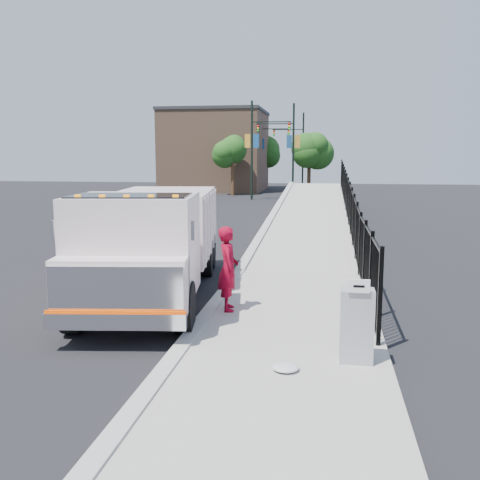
# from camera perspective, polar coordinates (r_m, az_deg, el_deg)

# --- Properties ---
(ground) EXTENTS (120.00, 120.00, 0.00)m
(ground) POSITION_cam_1_polar(r_m,az_deg,el_deg) (12.48, -2.99, -7.65)
(ground) COLOR black
(ground) RESTS_ON ground
(sidewalk) EXTENTS (3.55, 12.00, 0.12)m
(sidewalk) POSITION_cam_1_polar(r_m,az_deg,el_deg) (10.32, 5.31, -10.92)
(sidewalk) COLOR #9E998E
(sidewalk) RESTS_ON ground
(curb) EXTENTS (0.30, 12.00, 0.16)m
(curb) POSITION_cam_1_polar(r_m,az_deg,el_deg) (10.60, -5.29, -10.26)
(curb) COLOR #ADAAA3
(curb) RESTS_ON ground
(ramp) EXTENTS (3.95, 24.06, 3.19)m
(ramp) POSITION_cam_1_polar(r_m,az_deg,el_deg) (27.92, 8.24, 1.51)
(ramp) COLOR #9E998E
(ramp) RESTS_ON ground
(iron_fence) EXTENTS (0.10, 28.00, 1.80)m
(iron_fence) POSITION_cam_1_polar(r_m,az_deg,el_deg) (23.86, 11.54, 2.35)
(iron_fence) COLOR black
(iron_fence) RESTS_ON ground
(truck) EXTENTS (3.72, 8.47, 2.81)m
(truck) POSITION_cam_1_polar(r_m,az_deg,el_deg) (13.59, -9.27, 0.43)
(truck) COLOR black
(truck) RESTS_ON ground
(worker) EXTENTS (0.61, 0.78, 1.90)m
(worker) POSITION_cam_1_polar(r_m,az_deg,el_deg) (11.97, -1.27, -3.06)
(worker) COLOR maroon
(worker) RESTS_ON sidewalk
(utility_cabinet) EXTENTS (0.55, 0.40, 1.25)m
(utility_cabinet) POSITION_cam_1_polar(r_m,az_deg,el_deg) (9.29, 12.34, -8.91)
(utility_cabinet) COLOR gray
(utility_cabinet) RESTS_ON sidewalk
(arrow_sign) EXTENTS (0.35, 0.04, 0.22)m
(arrow_sign) POSITION_cam_1_polar(r_m,az_deg,el_deg) (8.88, 12.58, -4.82)
(arrow_sign) COLOR white
(arrow_sign) RESTS_ON utility_cabinet
(debris) EXTENTS (0.44, 0.44, 0.11)m
(debris) POSITION_cam_1_polar(r_m,az_deg,el_deg) (8.93, 4.87, -13.36)
(debris) COLOR silver
(debris) RESTS_ON sidewalk
(light_pole_0) EXTENTS (3.78, 0.22, 8.00)m
(light_pole_0) POSITION_cam_1_polar(r_m,az_deg,el_deg) (44.25, 1.66, 9.96)
(light_pole_0) COLOR black
(light_pole_0) RESTS_ON ground
(light_pole_1) EXTENTS (3.77, 0.22, 8.00)m
(light_pole_1) POSITION_cam_1_polar(r_m,az_deg,el_deg) (46.65, 5.32, 9.88)
(light_pole_1) COLOR black
(light_pole_1) RESTS_ON ground
(light_pole_2) EXTENTS (3.77, 0.22, 8.00)m
(light_pole_2) POSITION_cam_1_polar(r_m,az_deg,el_deg) (55.37, 2.31, 9.75)
(light_pole_2) COLOR black
(light_pole_2) RESTS_ON ground
(light_pole_3) EXTENTS (3.78, 0.22, 8.00)m
(light_pole_3) POSITION_cam_1_polar(r_m,az_deg,el_deg) (56.61, 6.42, 9.68)
(light_pole_3) COLOR black
(light_pole_3) RESTS_ON ground
(tree_0) EXTENTS (2.63, 2.63, 5.31)m
(tree_0) POSITION_cam_1_polar(r_m,az_deg,el_deg) (49.16, -0.77, 9.38)
(tree_0) COLOR #382314
(tree_0) RESTS_ON ground
(tree_1) EXTENTS (2.83, 2.83, 5.41)m
(tree_1) POSITION_cam_1_polar(r_m,az_deg,el_deg) (51.56, 7.41, 9.29)
(tree_1) COLOR #382314
(tree_1) RESTS_ON ground
(tree_2) EXTENTS (3.35, 3.35, 5.67)m
(tree_2) POSITION_cam_1_polar(r_m,az_deg,el_deg) (61.71, 2.70, 9.30)
(tree_2) COLOR #382314
(tree_2) RESTS_ON ground
(building) EXTENTS (10.00, 10.00, 8.00)m
(building) POSITION_cam_1_polar(r_m,az_deg,el_deg) (56.87, -2.58, 9.36)
(building) COLOR #8C664C
(building) RESTS_ON ground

